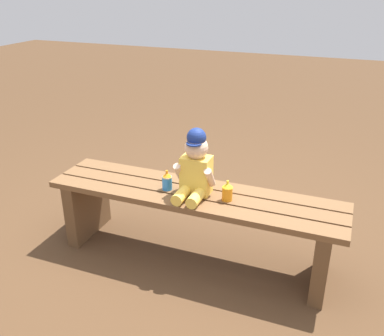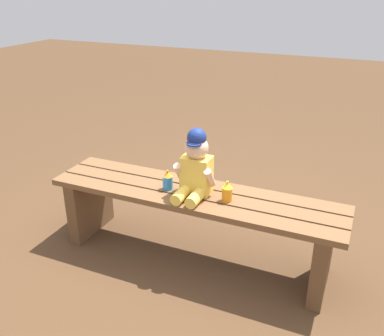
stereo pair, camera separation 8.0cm
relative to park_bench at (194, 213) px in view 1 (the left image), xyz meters
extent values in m
plane|color=#4C331E|center=(0.00, 0.00, -0.32)|extent=(16.00, 16.00, 0.00)
cube|color=brown|center=(0.00, -0.14, 0.12)|extent=(1.80, 0.13, 0.04)
cube|color=brown|center=(0.00, 0.00, 0.12)|extent=(1.80, 0.13, 0.04)
cube|color=brown|center=(0.00, 0.14, 0.12)|extent=(1.80, 0.13, 0.04)
cube|color=brown|center=(-0.78, 0.00, -0.11)|extent=(0.08, 0.41, 0.43)
cube|color=brown|center=(0.78, 0.00, -0.11)|extent=(0.08, 0.41, 0.43)
cube|color=#F2C64C|center=(0.01, 0.00, 0.26)|extent=(0.17, 0.12, 0.23)
sphere|color=beige|center=(0.01, 0.00, 0.43)|extent=(0.14, 0.14, 0.14)
cylinder|color=navy|center=(0.01, -0.04, 0.47)|extent=(0.09, 0.09, 0.01)
sphere|color=navy|center=(0.01, 0.00, 0.49)|extent=(0.11, 0.11, 0.11)
cylinder|color=#FED050|center=(-0.03, -0.12, 0.18)|extent=(0.07, 0.16, 0.07)
cylinder|color=#FED050|center=(0.06, -0.12, 0.18)|extent=(0.07, 0.16, 0.07)
cylinder|color=beige|center=(-0.08, -0.03, 0.27)|extent=(0.04, 0.12, 0.14)
cylinder|color=beige|center=(0.11, -0.03, 0.27)|extent=(0.04, 0.12, 0.14)
cylinder|color=#338CE5|center=(-0.16, -0.02, 0.18)|extent=(0.06, 0.06, 0.08)
cone|color=orange|center=(-0.16, -0.02, 0.24)|extent=(0.06, 0.06, 0.03)
cylinder|color=orange|center=(-0.16, -0.02, 0.26)|extent=(0.01, 0.01, 0.02)
cylinder|color=orange|center=(0.21, -0.02, 0.18)|extent=(0.06, 0.06, 0.08)
cone|color=yellow|center=(0.21, -0.02, 0.24)|extent=(0.06, 0.06, 0.03)
cylinder|color=yellow|center=(0.21, -0.02, 0.26)|extent=(0.01, 0.01, 0.02)
camera|label=1|loc=(0.81, -2.10, 1.31)|focal=39.63mm
camera|label=2|loc=(0.88, -2.07, 1.31)|focal=39.63mm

